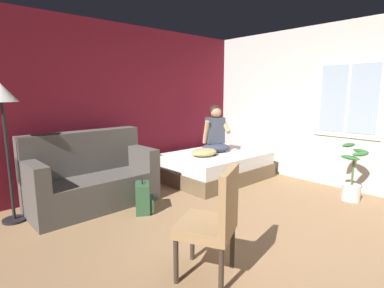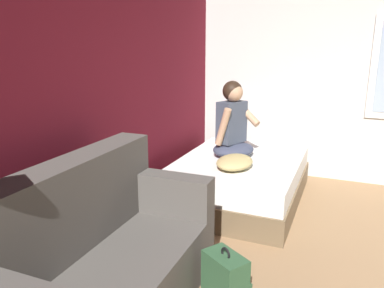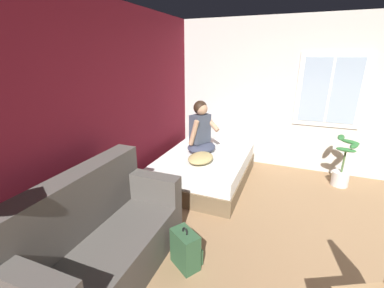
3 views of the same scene
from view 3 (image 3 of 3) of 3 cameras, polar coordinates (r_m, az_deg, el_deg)
name	(u,v)px [view 3 (image 3 of 3)]	position (r m, az deg, el deg)	size (l,w,h in m)	color
ground_plane	(375,283)	(3.29, 35.52, -23.79)	(40.00, 40.00, 0.00)	#93704C
wall_back_accent	(95,116)	(3.35, -20.67, 5.78)	(10.09, 0.16, 2.70)	maroon
wall_side_with_window	(354,99)	(5.15, 32.33, 8.39)	(0.19, 7.54, 2.70)	silver
bed	(205,168)	(4.39, 2.95, -5.34)	(1.86, 1.35, 0.48)	brown
couch	(100,240)	(2.74, -19.72, -19.44)	(1.71, 0.84, 1.04)	#514C47
person_seated	(201,131)	(4.33, 1.99, 2.80)	(0.65, 0.61, 0.88)	#383D51
backpack	(186,249)	(2.81, -1.34, -22.38)	(0.34, 0.35, 0.46)	#2D5133
throw_pillow	(201,158)	(3.97, 1.95, -3.14)	(0.48, 0.36, 0.14)	tan
cell_phone	(206,159)	(4.11, 3.21, -3.33)	(0.07, 0.14, 0.01)	black
potted_plant	(342,169)	(4.87, 30.40, -4.74)	(0.39, 0.37, 0.85)	silver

